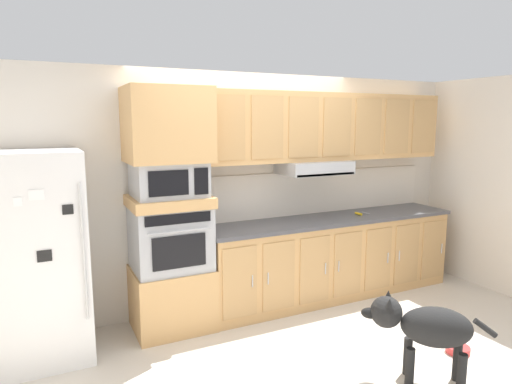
{
  "coord_description": "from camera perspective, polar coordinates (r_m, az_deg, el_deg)",
  "views": [
    {
      "loc": [
        -2.0,
        -3.28,
        1.99
      ],
      "look_at": [
        -0.24,
        0.33,
        1.35
      ],
      "focal_mm": 31.17,
      "sensor_mm": 36.0,
      "label": 1
    }
  ],
  "objects": [
    {
      "name": "dog_food_bowl",
      "position": [
        4.45,
        24.49,
        -17.9
      ],
      "size": [
        0.2,
        0.2,
        0.06
      ],
      "color": "red",
      "rests_on": "ground"
    },
    {
      "name": "appliance_mid_shelf",
      "position": [
        4.24,
        -11.07,
        -1.18
      ],
      "size": [
        0.74,
        0.62,
        0.1
      ],
      "primitive_type": "cube",
      "color": "tan",
      "rests_on": "built_in_oven"
    },
    {
      "name": "ground_plane",
      "position": [
        4.33,
        5.02,
        -18.35
      ],
      "size": [
        9.6,
        9.6,
        0.0
      ],
      "primitive_type": "plane",
      "color": "beige"
    },
    {
      "name": "screwdriver",
      "position": [
        5.29,
        13.1,
        -2.72
      ],
      "size": [
        0.13,
        0.12,
        0.03
      ],
      "color": "yellow",
      "rests_on": "countertop_slab"
    },
    {
      "name": "side_panel_right",
      "position": [
        5.86,
        29.37,
        0.62
      ],
      "size": [
        0.12,
        7.1,
        2.5
      ],
      "primitive_type": "cube",
      "color": "silver",
      "rests_on": "ground"
    },
    {
      "name": "upper_cabinet_with_hood",
      "position": [
        5.08,
        9.11,
        7.94
      ],
      "size": [
        2.99,
        0.48,
        0.88
      ],
      "color": "tan",
      "rests_on": "backsplash_panel"
    },
    {
      "name": "oven_base_cabinet",
      "position": [
        4.5,
        -10.69,
        -13.17
      ],
      "size": [
        0.74,
        0.62,
        0.6
      ],
      "primitive_type": "cube",
      "color": "tan",
      "rests_on": "ground"
    },
    {
      "name": "refrigerator",
      "position": [
        4.12,
        -26.22,
        -7.55
      ],
      "size": [
        0.76,
        0.73,
        1.76
      ],
      "color": "white",
      "rests_on": "ground"
    },
    {
      "name": "lower_cabinet_run",
      "position": [
        5.22,
        9.63,
        -8.37
      ],
      "size": [
        2.99,
        0.63,
        0.88
      ],
      "color": "tan",
      "rests_on": "ground"
    },
    {
      "name": "appliance_upper_cabinet",
      "position": [
        4.17,
        -11.37,
        8.46
      ],
      "size": [
        0.74,
        0.62,
        0.68
      ],
      "primitive_type": "cube",
      "color": "tan",
      "rests_on": "microwave"
    },
    {
      "name": "backsplash_panel",
      "position": [
        5.28,
        8.0,
        0.03
      ],
      "size": [
        3.03,
        0.02,
        0.5
      ],
      "primitive_type": "cube",
      "color": "silver",
      "rests_on": "countertop_slab"
    },
    {
      "name": "countertop_slab",
      "position": [
        5.1,
        9.74,
        -3.43
      ],
      "size": [
        3.03,
        0.64,
        0.04
      ],
      "primitive_type": "cube",
      "color": "#4C4C51",
      "rests_on": "lower_cabinet_run"
    },
    {
      "name": "back_kitchen_wall",
      "position": [
        4.89,
        -1.49,
        0.33
      ],
      "size": [
        6.2,
        0.12,
        2.5
      ],
      "primitive_type": "cube",
      "color": "beige",
      "rests_on": "ground"
    },
    {
      "name": "built_in_oven",
      "position": [
        4.31,
        -10.92,
        -5.77
      ],
      "size": [
        0.7,
        0.62,
        0.6
      ],
      "color": "#A8AAAF",
      "rests_on": "oven_base_cabinet"
    },
    {
      "name": "microwave",
      "position": [
        4.2,
        -11.14,
        1.63
      ],
      "size": [
        0.64,
        0.54,
        0.32
      ],
      "color": "#A8AAAF",
      "rests_on": "appliance_mid_shelf"
    },
    {
      "name": "dog",
      "position": [
        3.75,
        20.8,
        -15.82
      ],
      "size": [
        0.8,
        0.67,
        0.68
      ],
      "rotation": [
        0.0,
        0.0,
        2.46
      ],
      "color": "black",
      "rests_on": "ground"
    }
  ]
}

